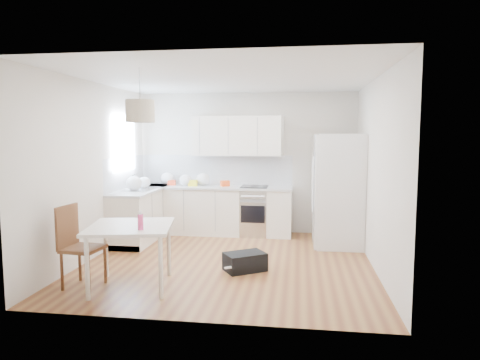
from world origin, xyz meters
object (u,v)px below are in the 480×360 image
(dining_table, at_px, (131,232))
(gym_bag, at_px, (245,262))
(refrigerator, at_px, (339,190))
(dining_chair, at_px, (83,246))

(dining_table, height_order, gym_bag, dining_table)
(refrigerator, distance_m, dining_table, 3.69)
(dining_table, distance_m, dining_chair, 0.62)
(gym_bag, bearing_deg, refrigerator, 16.46)
(dining_chair, bearing_deg, refrigerator, 42.97)
(refrigerator, xyz_separation_m, dining_chair, (-3.33, -2.54, -0.44))
(dining_table, distance_m, gym_bag, 1.66)
(refrigerator, distance_m, gym_bag, 2.32)
(refrigerator, bearing_deg, dining_chair, -143.16)
(refrigerator, height_order, dining_table, refrigerator)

